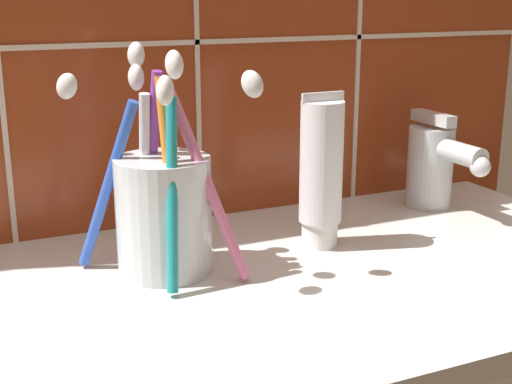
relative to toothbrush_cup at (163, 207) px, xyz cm
name	(u,v)px	position (x,y,z in cm)	size (l,w,h in cm)	color
sink_counter	(253,291)	(5.98, -4.94, -6.74)	(74.98, 36.37, 2.00)	silver
toothbrush_cup	(163,207)	(0.00, 0.00, 0.00)	(14.75, 12.09, 19.22)	silver
toothpaste_tube	(321,172)	(15.11, 0.06, 1.43)	(4.16, 3.96, 14.47)	white
sink_faucet	(435,163)	(32.34, 5.44, -0.69)	(4.98, 11.69, 10.49)	silver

